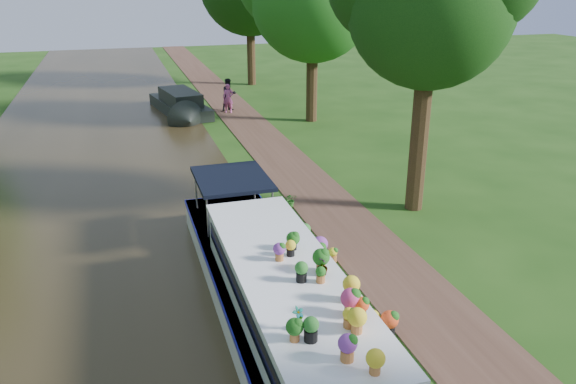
{
  "coord_description": "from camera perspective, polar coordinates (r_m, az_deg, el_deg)",
  "views": [
    {
      "loc": [
        -4.95,
        -11.78,
        6.99
      ],
      "look_at": [
        -0.63,
        2.33,
        1.3
      ],
      "focal_mm": 35.0,
      "sensor_mm": 36.0,
      "label": 1
    }
  ],
  "objects": [
    {
      "name": "ground",
      "position": [
        14.56,
        5.12,
        -7.68
      ],
      "size": [
        100.0,
        100.0,
        0.0
      ],
      "primitive_type": "plane",
      "color": "#1D4110",
      "rests_on": "ground"
    },
    {
      "name": "second_boat",
      "position": [
        31.09,
        -10.85,
        8.71
      ],
      "size": [
        2.87,
        6.84,
        1.27
      ],
      "rotation": [
        0.0,
        0.0,
        0.18
      ],
      "color": "black",
      "rests_on": "canal_water"
    },
    {
      "name": "verge_plant",
      "position": [
        18.12,
        0.27,
        -0.8
      ],
      "size": [
        0.48,
        0.43,
        0.47
      ],
      "primitive_type": "imported",
      "rotation": [
        0.0,
        0.0,
        -0.18
      ],
      "color": "#28661E",
      "rests_on": "ground"
    },
    {
      "name": "pedestrian_dark",
      "position": [
        31.35,
        -6.01,
        9.8
      ],
      "size": [
        1.03,
        0.91,
        1.76
      ],
      "primitive_type": "imported",
      "rotation": [
        0.0,
        0.0,
        0.34
      ],
      "color": "black",
      "rests_on": "towpath"
    },
    {
      "name": "plant_boat",
      "position": [
        11.08,
        0.0,
        -12.54
      ],
      "size": [
        2.29,
        13.52,
        2.26
      ],
      "color": "white",
      "rests_on": "canal_water"
    },
    {
      "name": "canal_water",
      "position": [
        13.73,
        -19.26,
        -10.79
      ],
      "size": [
        10.0,
        100.0,
        0.02
      ],
      "primitive_type": "cube",
      "color": "black",
      "rests_on": "ground"
    },
    {
      "name": "towpath",
      "position": [
        15.01,
        9.41,
        -6.92
      ],
      "size": [
        2.2,
        100.0,
        0.03
      ],
      "primitive_type": "cube",
      "color": "#482E21",
      "rests_on": "ground"
    },
    {
      "name": "pedestrian_pink",
      "position": [
        30.94,
        -6.09,
        9.44
      ],
      "size": [
        0.66,
        0.55,
        1.54
      ],
      "primitive_type": "imported",
      "rotation": [
        0.0,
        0.0,
        -0.39
      ],
      "color": "#D6589D",
      "rests_on": "towpath"
    }
  ]
}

